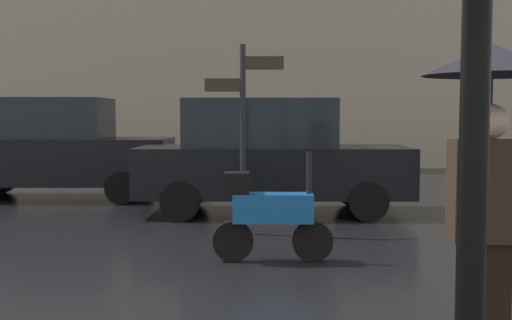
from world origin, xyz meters
TOP-DOWN VIEW (x-y plane):
  - pedestrian_with_umbrella at (0.54, 1.04)m, footprint 0.88×0.88m
  - parked_scooter at (-0.83, 3.93)m, footprint 1.36×0.32m
  - parked_car_right at (-0.77, 7.45)m, footprint 4.51×1.91m
  - parked_car_distant at (-5.04, 9.29)m, footprint 4.50×1.82m
  - street_signpost at (-1.16, 5.55)m, footprint 1.08×0.08m

SIDE VIEW (x-z plane):
  - parked_scooter at x=-0.83m, z-range -0.06..1.17m
  - parked_car_right at x=-0.77m, z-range 0.00..1.93m
  - parked_car_distant at x=-5.04m, z-range 0.00..1.99m
  - pedestrian_with_umbrella at x=0.54m, z-range 0.49..2.58m
  - street_signpost at x=-1.16m, z-range 0.29..2.90m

